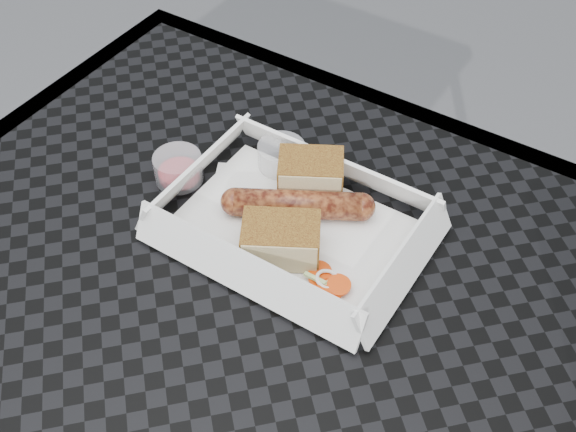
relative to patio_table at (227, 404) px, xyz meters
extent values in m
cube|color=black|center=(0.00, 0.00, 0.07)|extent=(0.80, 0.80, 0.01)
cube|color=black|center=(0.00, 0.39, 0.06)|extent=(0.80, 0.03, 0.03)
cylinder|color=black|center=(-0.35, 0.35, -0.30)|extent=(0.03, 0.03, 0.73)
cube|color=white|center=(-0.03, 0.16, 0.08)|extent=(0.22, 0.15, 0.00)
cylinder|color=brown|center=(-0.03, 0.17, 0.09)|extent=(0.12, 0.09, 0.03)
sphere|color=brown|center=(0.02, 0.20, 0.09)|extent=(0.03, 0.03, 0.03)
sphere|color=brown|center=(-0.09, 0.14, 0.09)|extent=(0.03, 0.03, 0.03)
cube|color=brown|center=(-0.04, 0.21, 0.10)|extent=(0.08, 0.07, 0.04)
cube|color=brown|center=(-0.02, 0.12, 0.10)|extent=(0.09, 0.08, 0.04)
cylinder|color=#D33C09|center=(0.03, 0.12, 0.08)|extent=(0.02, 0.02, 0.00)
torus|color=white|center=(0.04, 0.11, 0.08)|extent=(0.02, 0.02, 0.00)
cube|color=#B2D17F|center=(0.04, 0.12, 0.08)|extent=(0.02, 0.02, 0.00)
cube|color=white|center=(-0.07, 0.17, 0.08)|extent=(0.16, 0.16, 0.00)
cylinder|color=maroon|center=(-0.17, 0.15, 0.09)|extent=(0.05, 0.05, 0.03)
cylinder|color=silver|center=(-0.09, 0.23, 0.09)|extent=(0.05, 0.05, 0.03)
camera|label=1|loc=(0.22, -0.24, 0.60)|focal=45.00mm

